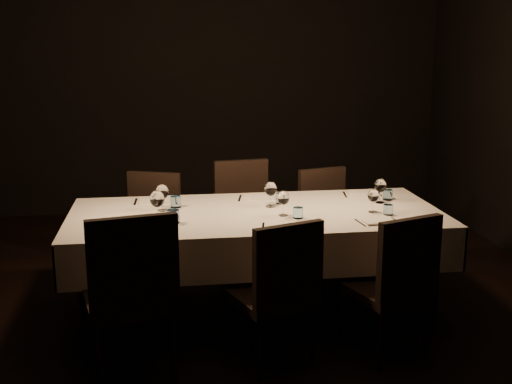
{
  "coord_description": "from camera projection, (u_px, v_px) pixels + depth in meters",
  "views": [
    {
      "loc": [
        -0.6,
        -4.17,
        1.89
      ],
      "look_at": [
        0.0,
        0.0,
        0.9
      ],
      "focal_mm": 45.0,
      "sensor_mm": 36.0,
      "label": 1
    }
  ],
  "objects": [
    {
      "name": "room",
      "position": [
        256.0,
        103.0,
        4.2
      ],
      "size": [
        5.01,
        6.01,
        3.01
      ],
      "color": "black",
      "rests_on": "ground"
    },
    {
      "name": "dining_table",
      "position": [
        256.0,
        222.0,
        4.38
      ],
      "size": [
        2.52,
        1.12,
        0.76
      ],
      "color": "black",
      "rests_on": "ground"
    },
    {
      "name": "chair_near_left",
      "position": [
        131.0,
        290.0,
        3.54
      ],
      "size": [
        0.57,
        0.57,
        1.01
      ],
      "rotation": [
        0.0,
        0.0,
        3.35
      ],
      "color": "black",
      "rests_on": "ground"
    },
    {
      "name": "place_setting_near_left",
      "position": [
        158.0,
        213.0,
        4.05
      ],
      "size": [
        0.36,
        0.42,
        0.2
      ],
      "rotation": [
        0.0,
        0.0,
        0.05
      ],
      "color": "silver",
      "rests_on": "dining_table"
    },
    {
      "name": "chair_near_center",
      "position": [
        279.0,
        287.0,
        3.72
      ],
      "size": [
        0.56,
        0.56,
        0.91
      ],
      "rotation": [
        0.0,
        0.0,
        3.49
      ],
      "color": "black",
      "rests_on": "ground"
    },
    {
      "name": "place_setting_near_center",
      "position": [
        287.0,
        210.0,
        4.16
      ],
      "size": [
        0.32,
        0.39,
        0.17
      ],
      "rotation": [
        0.0,
        0.0,
        -0.19
      ],
      "color": "silver",
      "rests_on": "dining_table"
    },
    {
      "name": "chair_near_right",
      "position": [
        396.0,
        280.0,
        3.83
      ],
      "size": [
        0.56,
        0.56,
        0.91
      ],
      "rotation": [
        0.0,
        0.0,
        3.49
      ],
      "color": "black",
      "rests_on": "ground"
    },
    {
      "name": "place_setting_near_right",
      "position": [
        378.0,
        207.0,
        4.25
      ],
      "size": [
        0.29,
        0.39,
        0.16
      ],
      "rotation": [
        0.0,
        0.0,
        0.1
      ],
      "color": "silver",
      "rests_on": "dining_table"
    },
    {
      "name": "chair_far_left",
      "position": [
        151.0,
        224.0,
        5.03
      ],
      "size": [
        0.55,
        0.55,
        0.89
      ],
      "rotation": [
        0.0,
        0.0,
        -0.35
      ],
      "color": "black",
      "rests_on": "ground"
    },
    {
      "name": "place_setting_far_left",
      "position": [
        163.0,
        197.0,
        4.47
      ],
      "size": [
        0.33,
        0.41,
        0.18
      ],
      "rotation": [
        0.0,
        0.0,
        -0.04
      ],
      "color": "silver",
      "rests_on": "dining_table"
    },
    {
      "name": "chair_far_center",
      "position": [
        245.0,
        213.0,
        5.25
      ],
      "size": [
        0.51,
        0.51,
        0.94
      ],
      "rotation": [
        0.0,
        0.0,
        0.13
      ],
      "color": "black",
      "rests_on": "ground"
    },
    {
      "name": "place_setting_far_center",
      "position": [
        269.0,
        194.0,
        4.58
      ],
      "size": [
        0.34,
        0.4,
        0.18
      ],
      "rotation": [
        0.0,
        0.0,
        -0.19
      ],
      "color": "silver",
      "rests_on": "dining_table"
    },
    {
      "name": "chair_far_right",
      "position": [
        327.0,
        217.0,
        5.26
      ],
      "size": [
        0.52,
        0.52,
        0.88
      ],
      "rotation": [
        0.0,
        0.0,
        0.28
      ],
      "color": "black",
      "rests_on": "ground"
    },
    {
      "name": "place_setting_far_right",
      "position": [
        376.0,
        190.0,
        4.68
      ],
      "size": [
        0.33,
        0.4,
        0.18
      ],
      "rotation": [
        0.0,
        0.0,
        -0.15
      ],
      "color": "silver",
      "rests_on": "dining_table"
    }
  ]
}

